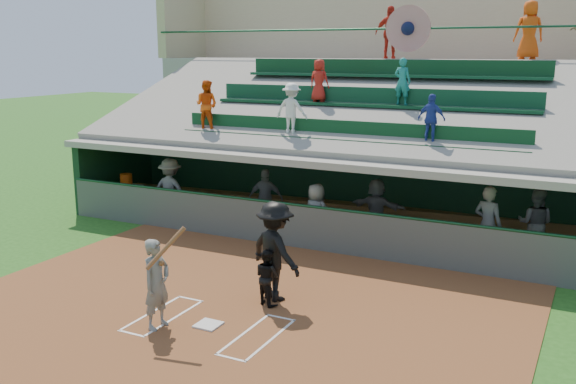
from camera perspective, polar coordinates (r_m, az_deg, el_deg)
The scene contains 21 objects.
ground at distance 12.00m, azimuth -7.09°, elevation -11.77°, with size 100.00×100.00×0.00m, color #215518.
dirt_slab at distance 12.37m, azimuth -5.79°, elevation -10.91°, with size 11.00×9.00×0.02m, color brown.
home_plate at distance 11.98m, azimuth -7.09°, elevation -11.62°, with size 0.43×0.43×0.03m, color silver.
batters_box_chalk at distance 11.99m, azimuth -7.09°, elevation -11.67°, with size 2.65×1.85×0.01m.
dugout_floor at distance 17.65m, azimuth 5.14°, elevation -3.64°, with size 16.00×3.50×0.04m, color gray.
concourse_slab at distance 23.52m, azimuth 11.35°, elevation 5.88°, with size 20.00×3.00×4.60m, color gray.
grandstand at distance 20.68m, azimuth 9.08°, elevation 4.98°, with size 20.40×10.40×7.80m.
batter_at_plate at distance 11.75m, azimuth -11.59°, elevation -7.96°, with size 0.84×0.73×1.95m.
catcher at distance 12.64m, azimuth -1.84°, elevation -7.54°, with size 0.55×0.42×1.12m, color black.
home_umpire at distance 12.74m, azimuth -1.15°, elevation -5.28°, with size 1.29×0.74×2.00m, color black.
dugout_bench at distance 18.74m, azimuth 7.05°, elevation -1.88°, with size 16.52×0.50×0.50m, color olive.
white_table at distance 20.61m, azimuth -14.17°, elevation -0.46°, with size 0.88×0.66×0.77m, color white.
water_cooler at distance 20.46m, azimuth -14.18°, elevation 1.07°, with size 0.37×0.37×0.37m, color #C64A0B.
dugout_player_a at distance 18.85m, azimuth -10.39°, elevation 0.18°, with size 1.18×0.68×1.83m, color #5E615C.
dugout_player_b at distance 17.88m, azimuth -1.98°, elevation -0.57°, with size 0.97×0.41×1.66m, color #5B5E59.
dugout_player_c at distance 16.33m, azimuth 2.51°, elevation -1.99°, with size 0.77×0.50×1.58m, color #61635E.
dugout_player_d at distance 17.01m, azimuth 7.86°, elevation -1.46°, with size 1.49×0.47×1.60m, color #5C5E59.
dugout_player_e at distance 15.55m, azimuth 17.33°, elevation -2.80°, with size 0.67×0.44×1.84m, color #5C5E59.
dugout_player_f at distance 16.35m, azimuth 21.11°, elevation -2.62°, with size 0.82×0.64×1.69m, color #5D605B.
concourse_staff_a at distance 22.51m, azimuth 9.11°, elevation 13.80°, with size 1.03×0.43×1.76m, color red.
concourse_staff_b at distance 21.63m, azimuth 20.64°, elevation 13.29°, with size 0.88×0.57×1.80m, color #D1460C.
Camera 1 is at (6.16, -9.05, 4.91)m, focal length 40.00 mm.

